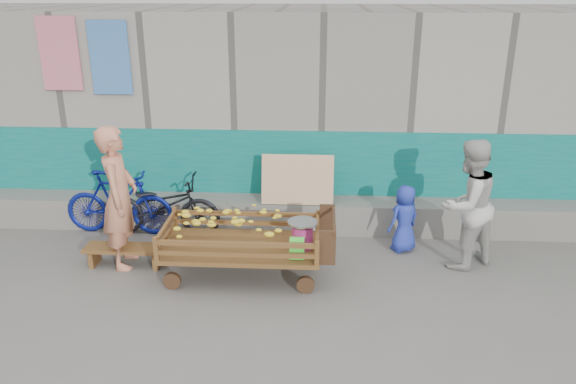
# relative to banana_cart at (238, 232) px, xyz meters

# --- Properties ---
(ground) EXTENTS (80.00, 80.00, 0.00)m
(ground) POSITION_rel_banana_cart_xyz_m (0.35, -0.90, -0.59)
(ground) COLOR #5F5B57
(ground) RESTS_ON ground
(building_wall) EXTENTS (12.00, 3.50, 3.00)m
(building_wall) POSITION_rel_banana_cart_xyz_m (0.35, 3.15, 0.87)
(building_wall) COLOR gray
(building_wall) RESTS_ON ground
(banana_cart) EXTENTS (2.05, 0.94, 0.87)m
(banana_cart) POSITION_rel_banana_cart_xyz_m (0.00, 0.00, 0.00)
(banana_cart) COLOR #532E17
(banana_cart) RESTS_ON ground
(bench) EXTENTS (1.02, 0.31, 0.25)m
(bench) POSITION_rel_banana_cart_xyz_m (-1.48, 0.21, -0.41)
(bench) COLOR #532E17
(bench) RESTS_ON ground
(vendor_man) EXTENTS (0.50, 0.70, 1.80)m
(vendor_man) POSITION_rel_banana_cart_xyz_m (-1.49, 0.25, 0.31)
(vendor_man) COLOR tan
(vendor_man) RESTS_ON ground
(woman) EXTENTS (1.01, 0.96, 1.65)m
(woman) POSITION_rel_banana_cart_xyz_m (2.77, 0.46, 0.23)
(woman) COLOR beige
(woman) RESTS_ON ground
(child) EXTENTS (0.53, 0.49, 0.92)m
(child) POSITION_rel_banana_cart_xyz_m (2.08, 0.83, -0.13)
(child) COLOR #2336AB
(child) RESTS_ON ground
(bicycle_dark) EXTENTS (1.67, 0.61, 0.87)m
(bicycle_dark) POSITION_rel_banana_cart_xyz_m (-1.25, 1.15, -0.16)
(bicycle_dark) COLOR black
(bicycle_dark) RESTS_ON ground
(bicycle_blue) EXTENTS (1.57, 0.51, 0.93)m
(bicycle_blue) POSITION_rel_banana_cart_xyz_m (-1.86, 1.15, -0.12)
(bicycle_blue) COLOR navy
(bicycle_blue) RESTS_ON ground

